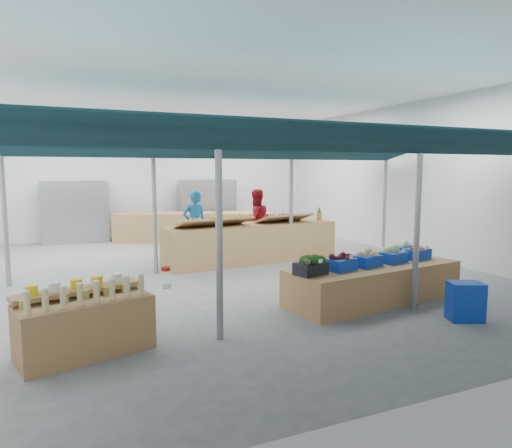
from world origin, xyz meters
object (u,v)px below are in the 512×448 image
(crate_stack, at_px, (465,301))
(vendor_left, at_px, (195,224))
(fruit_counter, at_px, (252,243))
(bottle_shelf, at_px, (84,323))
(veg_counter, at_px, (374,283))
(vendor_right, at_px, (256,221))

(crate_stack, relative_size, vendor_left, 0.34)
(fruit_counter, height_order, vendor_left, vendor_left)
(fruit_counter, bearing_deg, bottle_shelf, -137.55)
(bottle_shelf, relative_size, veg_counter, 0.52)
(bottle_shelf, distance_m, veg_counter, 4.97)
(vendor_left, bearing_deg, veg_counter, 104.30)
(bottle_shelf, bearing_deg, vendor_left, 46.65)
(veg_counter, relative_size, vendor_right, 1.85)
(crate_stack, bearing_deg, fruit_counter, 102.44)
(bottle_shelf, bearing_deg, vendor_right, 34.60)
(bottle_shelf, height_order, vendor_right, vendor_right)
(vendor_right, bearing_deg, vendor_left, -4.72)
(veg_counter, height_order, crate_stack, veg_counter)
(fruit_counter, height_order, crate_stack, fruit_counter)
(bottle_shelf, xyz_separation_m, veg_counter, (4.95, 0.46, -0.07))
(veg_counter, relative_size, fruit_counter, 0.74)
(bottle_shelf, height_order, crate_stack, bottle_shelf)
(bottle_shelf, relative_size, vendor_left, 0.96)
(crate_stack, bearing_deg, veg_counter, 112.98)
(fruit_counter, relative_size, crate_stack, 7.46)
(fruit_counter, xyz_separation_m, vendor_right, (0.60, 1.10, 0.42))
(fruit_counter, relative_size, vendor_left, 2.50)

